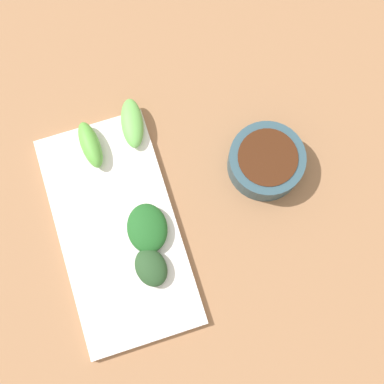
% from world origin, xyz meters
% --- Properties ---
extents(tabletop, '(2.10, 2.10, 0.02)m').
position_xyz_m(tabletop, '(0.00, 0.00, 0.01)').
color(tabletop, '#986B49').
rests_on(tabletop, ground).
extents(sauce_bowl, '(0.10, 0.10, 0.04)m').
position_xyz_m(sauce_bowl, '(-0.12, -0.03, 0.04)').
color(sauce_bowl, '#2F4C59').
rests_on(sauce_bowl, tabletop).
extents(serving_plate, '(0.16, 0.31, 0.01)m').
position_xyz_m(serving_plate, '(0.10, -0.00, 0.03)').
color(serving_plate, white).
rests_on(serving_plate, tabletop).
extents(broccoli_stalk_0, '(0.03, 0.07, 0.03)m').
position_xyz_m(broccoli_stalk_0, '(0.10, -0.12, 0.05)').
color(broccoli_stalk_0, '#5CAB41').
rests_on(broccoli_stalk_0, serving_plate).
extents(broccoli_leafy_1, '(0.06, 0.07, 0.02)m').
position_xyz_m(broccoli_leafy_1, '(0.06, 0.01, 0.04)').
color(broccoli_leafy_1, '#1F5B23').
rests_on(broccoli_leafy_1, serving_plate).
extents(broccoli_leafy_2, '(0.05, 0.06, 0.02)m').
position_xyz_m(broccoli_leafy_2, '(0.07, 0.06, 0.04)').
color(broccoli_leafy_2, '#274826').
rests_on(broccoli_leafy_2, serving_plate).
extents(broccoli_stalk_3, '(0.04, 0.08, 0.02)m').
position_xyz_m(broccoli_stalk_3, '(0.04, -0.13, 0.04)').
color(broccoli_stalk_3, '#69B752').
rests_on(broccoli_stalk_3, serving_plate).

